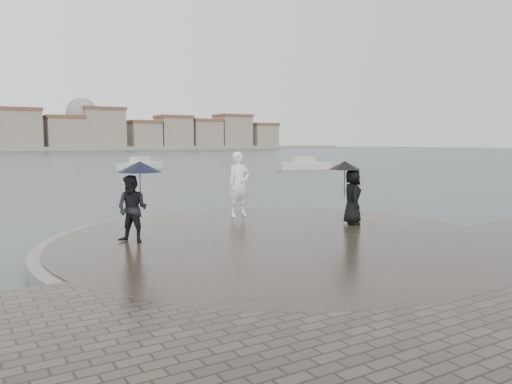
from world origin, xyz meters
TOP-DOWN VIEW (x-y plane):
  - ground at (0.00, 0.00)m, footprint 400.00×400.00m
  - kerb_ring at (0.00, 3.50)m, footprint 12.50×12.50m
  - quay_tip at (0.00, 3.50)m, footprint 11.90×11.90m
  - statue at (0.84, 7.26)m, footprint 0.81×0.54m
  - visitor_left at (-3.55, 4.89)m, footprint 1.33×1.18m
  - visitor_right at (2.93, 4.04)m, footprint 1.20×1.09m
  - boats at (7.82, 35.18)m, footprint 38.44×19.46m

SIDE VIEW (x-z plane):
  - ground at x=0.00m, z-range 0.00..0.00m
  - kerb_ring at x=0.00m, z-range 0.00..0.32m
  - quay_tip at x=0.00m, z-range 0.00..0.36m
  - boats at x=7.82m, z-range -0.37..1.13m
  - visitor_right at x=2.93m, z-range 0.48..2.43m
  - statue at x=0.84m, z-range 0.36..2.55m
  - visitor_left at x=-3.55m, z-range 0.49..2.53m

